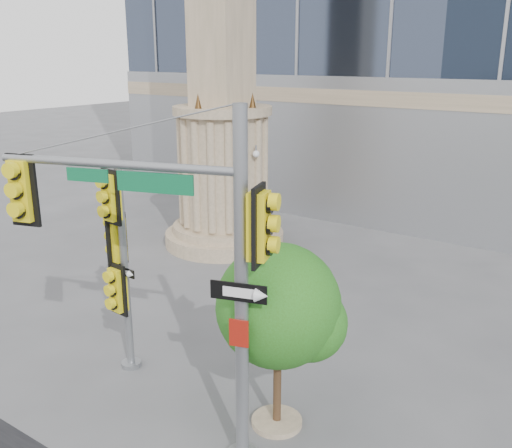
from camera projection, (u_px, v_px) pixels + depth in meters
The scene contains 5 objects.
ground at pixel (183, 421), 11.08m from camera, with size 120.00×120.00×0.00m, color #545456.
monument at pixel (222, 94), 19.86m from camera, with size 4.40×4.40×16.60m.
main_signal_pole at pixel (177, 248), 9.27m from camera, with size 4.63×1.82×6.16m.
secondary_signal_pole at pixel (118, 254), 12.19m from camera, with size 0.80×0.64×4.67m.
street_tree at pixel (281, 311), 10.29m from camera, with size 2.33×2.28×3.63m.
Camera 1 is at (6.63, -6.98, 6.83)m, focal length 40.00 mm.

